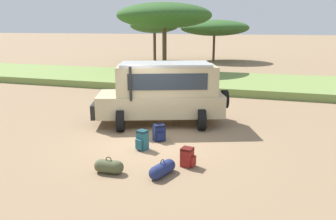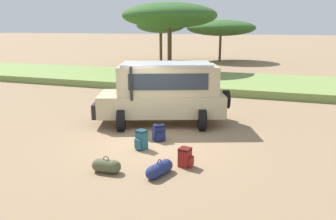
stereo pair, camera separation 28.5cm
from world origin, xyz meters
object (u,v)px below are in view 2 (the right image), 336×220
Objects in this scene: duffel_bag_low_black_case at (106,166)px; acacia_tree_far_left at (161,25)px; duffel_bag_soft_canvas at (159,169)px; safari_vehicle at (164,92)px; backpack_cluster_center at (185,157)px; backpack_near_rear_wheel at (159,133)px; backpack_beside_front_wheel at (141,140)px; acacia_tree_left_mid at (170,16)px; acacia_tree_centre_back at (221,28)px.

duffel_bag_low_black_case is 30.43m from acacia_tree_far_left.
duffel_bag_soft_canvas is (1.41, 0.29, -0.01)m from duffel_bag_low_black_case.
safari_vehicle is at bearing -69.57° from acacia_tree_far_left.
duffel_bag_low_black_case is 0.89× the size of duffel_bag_soft_canvas.
duffel_bag_soft_canvas is at bearing -72.00° from safari_vehicle.
duffel_bag_soft_canvas is at bearing 11.60° from duffel_bag_low_black_case.
backpack_cluster_center is (1.97, -3.80, -1.03)m from safari_vehicle.
duffel_bag_low_black_case is at bearing -98.97° from backpack_near_rear_wheel.
safari_vehicle reaches higher than duffel_bag_soft_canvas.
backpack_beside_front_wheel is 1.87m from backpack_cluster_center.
backpack_cluster_center is at bearing -62.58° from safari_vehicle.
backpack_beside_front_wheel is at bearing 127.10° from duffel_bag_soft_canvas.
duffel_bag_low_black_case is 19.75m from acacia_tree_left_mid.
duffel_bag_soft_canvas is (1.20, -1.59, -0.13)m from backpack_beside_front_wheel.
acacia_tree_centre_back is (-4.30, 29.25, 3.41)m from backpack_cluster_center.
backpack_near_rear_wheel is (-1.44, 1.76, 0.01)m from backpack_cluster_center.
duffel_bag_low_black_case is (0.08, -4.87, -1.11)m from safari_vehicle.
acacia_tree_left_mid is 1.02× the size of acacia_tree_centre_back.
acacia_tree_far_left reaches higher than acacia_tree_centre_back.
safari_vehicle is at bearing 95.48° from backpack_beside_front_wheel.
backpack_beside_front_wheel is 0.08× the size of acacia_tree_left_mid.
safari_vehicle is 4.41m from backpack_cluster_center.
acacia_tree_left_mid reaches higher than backpack_cluster_center.
backpack_near_rear_wheel is 27.84m from acacia_tree_centre_back.
duffel_bag_low_black_case is (-0.45, -2.83, -0.09)m from backpack_near_rear_wheel.
acacia_tree_far_left is (-8.92, 23.96, 2.64)m from safari_vehicle.
backpack_beside_front_wheel is 2.00m from duffel_bag_soft_canvas.
acacia_tree_far_left is 0.74× the size of acacia_tree_centre_back.
backpack_cluster_center is 29.76m from acacia_tree_centre_back.
acacia_tree_centre_back is (-3.82, 30.03, 3.49)m from duffel_bag_soft_canvas.
acacia_tree_left_mid reaches higher than duffel_bag_soft_canvas.
duffel_bag_soft_canvas is at bearing -121.74° from backpack_cluster_center.
backpack_cluster_center reaches higher than duffel_bag_soft_canvas.
backpack_cluster_center is at bearing 29.51° from duffel_bag_low_black_case.
acacia_tree_left_mid reaches higher than duffel_bag_low_black_case.
acacia_tree_left_mid is (-4.97, 15.86, 4.39)m from backpack_near_rear_wheel.
acacia_tree_centre_back is at bearing 98.37° from backpack_cluster_center.
acacia_tree_left_mid is (-4.44, 13.82, 3.37)m from safari_vehicle.
backpack_cluster_center is at bearing -70.01° from acacia_tree_left_mid.
acacia_tree_centre_back reaches higher than duffel_bag_soft_canvas.
backpack_beside_front_wheel is 1.12× the size of backpack_near_rear_wheel.
backpack_beside_front_wheel is (0.29, -2.99, -0.99)m from safari_vehicle.
backpack_near_rear_wheel is 0.10× the size of acacia_tree_far_left.
duffel_bag_low_black_case reaches higher than duffel_bag_soft_canvas.
acacia_tree_left_mid reaches higher than backpack_near_rear_wheel.
duffel_bag_soft_canvas is at bearing -69.96° from acacia_tree_far_left.
safari_vehicle reaches higher than backpack_near_rear_wheel.
backpack_cluster_center is 0.92m from duffel_bag_soft_canvas.
duffel_bag_soft_canvas is 0.12× the size of acacia_tree_left_mid.
acacia_tree_far_left reaches higher than safari_vehicle.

